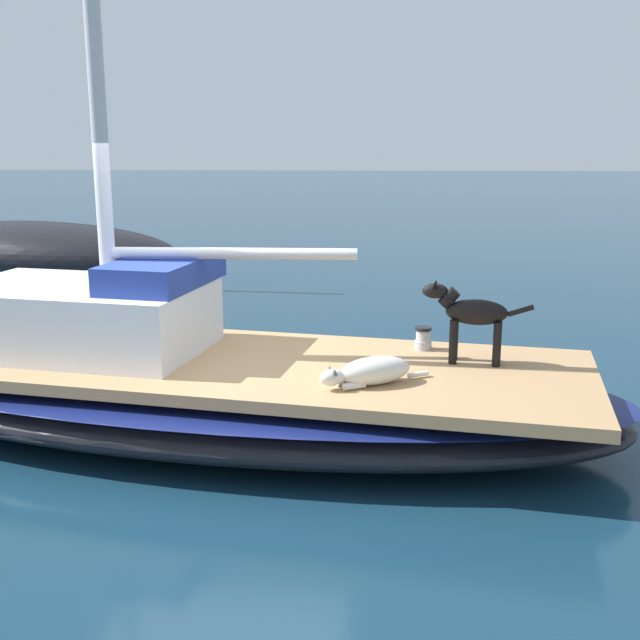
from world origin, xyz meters
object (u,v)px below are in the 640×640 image
Objects in this scene: deck_winch at (423,339)px; dog_white at (371,371)px; sailboat_main at (208,393)px; dog_black at (471,315)px; moored_boat_starboard_side at (27,253)px.

dog_white is at bearing 155.47° from deck_winch.
sailboat_main is 8.53× the size of dog_white.
sailboat_main is 1.65m from dog_white.
dog_black reaches higher than dog_white.
deck_winch is at bearing -79.06° from sailboat_main.
moored_boat_starboard_side reaches higher than dog_black.
deck_winch is at bearing -134.78° from moored_boat_starboard_side.
deck_winch is 0.04× the size of moored_boat_starboard_side.
dog_black is at bearing -135.02° from moored_boat_starboard_side.
dog_white is 0.95× the size of dog_black.
dog_black reaches higher than deck_winch.
dog_white is 9.54m from moored_boat_starboard_side.
sailboat_main is 8.13m from moored_boat_starboard_side.
dog_white is 0.15× the size of moored_boat_starboard_side.
deck_winch is 9.06m from moored_boat_starboard_side.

